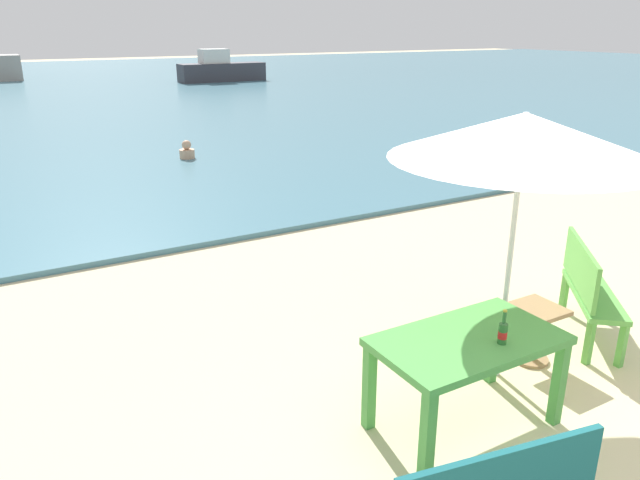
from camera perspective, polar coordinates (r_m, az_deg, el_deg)
name	(u,v)px	position (r m, az deg, el deg)	size (l,w,h in m)	color
ground_plane	(544,411)	(5.37, 20.35, -14.86)	(120.00, 120.00, 0.00)	beige
sea_water	(48,89)	(32.99, -24.25, 12.87)	(120.00, 50.00, 0.08)	teal
picnic_table_green	(468,350)	(4.69, 13.73, -10.07)	(1.40, 0.80, 0.76)	#4C9E47
beer_bottle_amber	(503,332)	(4.57, 16.84, -8.27)	(0.07, 0.07, 0.26)	#2D662D
patio_umbrella	(524,136)	(4.99, 18.63, 9.25)	(2.10, 2.10, 2.30)	silver
side_table_wood	(535,326)	(5.87, 19.56, -7.65)	(0.44, 0.44, 0.54)	#9E7A51
bench_green_left	(588,286)	(6.43, 23.92, -3.97)	(1.05, 1.15, 0.95)	#60B24C
swimmer_person	(187,151)	(14.16, -12.42, 8.16)	(0.34, 0.34, 0.41)	tan
boat_ferry	(221,70)	(34.23, -9.32, 15.54)	(4.62, 1.26, 1.68)	#38383F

